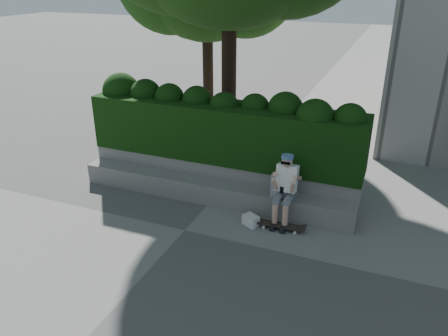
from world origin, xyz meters
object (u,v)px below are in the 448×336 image
at_px(backpack_plaid, 279,186).
at_px(backpack_ground, 251,220).
at_px(person, 286,186).
at_px(skateboard, 280,225).

relative_size(backpack_plaid, backpack_ground, 1.54).
height_order(person, backpack_ground, person).
bearing_deg(skateboard, backpack_plaid, 110.26).
height_order(skateboard, backpack_ground, backpack_ground).
distance_m(skateboard, backpack_ground, 0.57).
xyz_separation_m(skateboard, backpack_plaid, (-0.18, 0.41, 0.61)).
bearing_deg(backpack_ground, person, 66.37).
bearing_deg(person, skateboard, -86.38).
bearing_deg(backpack_ground, backpack_plaid, 81.14).
xyz_separation_m(person, backpack_plaid, (-0.16, 0.08, -0.07)).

